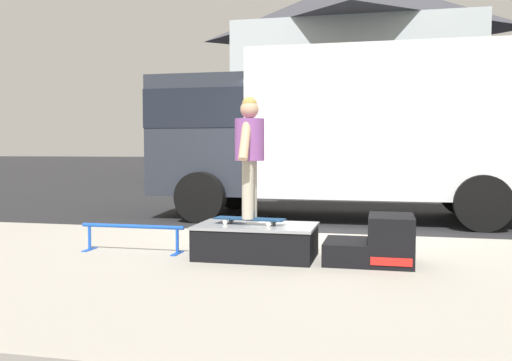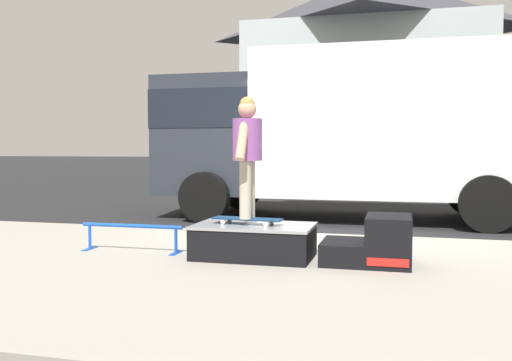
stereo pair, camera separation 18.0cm
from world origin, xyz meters
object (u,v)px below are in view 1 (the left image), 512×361
object	(u,v)px
kicker_ramp	(377,243)
box_truck	(338,128)
grind_rail	(132,232)
skater_kid	(250,147)
skate_box	(256,240)
skateboard	(250,219)

from	to	relation	value
kicker_ramp	box_truck	distance (m)	4.88
grind_rail	skater_kid	size ratio (longest dim) A/B	0.95
kicker_ramp	skater_kid	distance (m)	1.69
skate_box	kicker_ramp	world-z (taller)	kicker_ramp
grind_rail	skater_kid	world-z (taller)	skater_kid
kicker_ramp	box_truck	world-z (taller)	box_truck
skate_box	grind_rail	distance (m)	1.47
skate_box	kicker_ramp	xyz separation A→B (m)	(1.29, -0.00, 0.01)
skater_kid	box_truck	world-z (taller)	box_truck
kicker_ramp	box_truck	xyz separation A→B (m)	(-0.77, 4.62, 1.37)
grind_rail	skateboard	world-z (taller)	skateboard
skate_box	grind_rail	size ratio (longest dim) A/B	1.03
kicker_ramp	box_truck	size ratio (longest dim) A/B	0.13
kicker_ramp	skater_kid	bearing A→B (deg)	179.95
skate_box	skater_kid	distance (m)	1.02
box_truck	grind_rail	bearing A→B (deg)	-113.29
skate_box	kicker_ramp	distance (m)	1.29
skate_box	box_truck	xyz separation A→B (m)	(0.51, 4.62, 1.38)
grind_rail	box_truck	distance (m)	5.19
kicker_ramp	skateboard	distance (m)	1.38
skateboard	grind_rail	bearing A→B (deg)	179.52
grind_rail	skateboard	size ratio (longest dim) A/B	1.58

